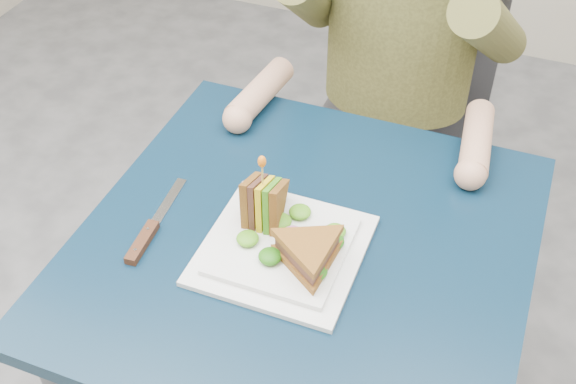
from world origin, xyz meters
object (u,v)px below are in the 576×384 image
at_px(chair, 401,100).
at_px(sandwich_flat, 309,253).
at_px(knife, 147,234).
at_px(plate, 283,248).
at_px(sandwich_upright, 263,203).
at_px(fork, 244,222).
at_px(table, 304,271).

relative_size(chair, sandwich_flat, 4.88).
bearing_deg(knife, plate, 12.53).
height_order(sandwich_flat, sandwich_upright, sandwich_upright).
xyz_separation_m(fork, knife, (-0.14, -0.09, 0.00)).
relative_size(table, sandwich_upright, 5.09).
xyz_separation_m(plate, knife, (-0.23, -0.05, -0.00)).
bearing_deg(fork, table, -0.28).
bearing_deg(chair, plate, -91.83).
height_order(chair, sandwich_flat, chair).
height_order(sandwich_upright, knife, sandwich_upright).
bearing_deg(table, chair, 90.00).
xyz_separation_m(chair, fork, (-0.11, -0.73, 0.19)).
relative_size(sandwich_flat, fork, 1.08).
bearing_deg(plate, fork, 155.70).
relative_size(chair, knife, 4.20).
xyz_separation_m(plate, sandwich_upright, (-0.05, 0.04, 0.05)).
height_order(sandwich_upright, fork, sandwich_upright).
distance_m(table, plate, 0.10).
distance_m(chair, knife, 0.88).
bearing_deg(plate, table, 57.70).
bearing_deg(knife, fork, 32.60).
height_order(plate, sandwich_upright, sandwich_upright).
relative_size(sandwich_flat, knife, 0.86).
height_order(plate, knife, plate).
height_order(sandwich_flat, fork, sandwich_flat).
bearing_deg(knife, sandwich_upright, 28.63).
xyz_separation_m(plate, fork, (-0.09, 0.04, -0.01)).
distance_m(chair, plate, 0.79).
height_order(fork, knife, knife).
bearing_deg(chair, fork, -98.72).
relative_size(chair, fork, 5.30).
xyz_separation_m(chair, plate, (-0.02, -0.77, 0.20)).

